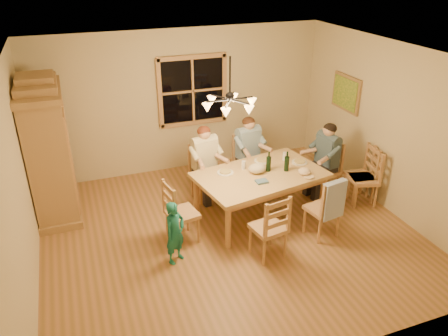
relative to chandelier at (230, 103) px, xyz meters
name	(u,v)px	position (x,y,z in m)	size (l,w,h in m)	color
floor	(229,232)	(0.00, 0.00, -2.08)	(5.50, 5.50, 0.00)	olive
ceiling	(230,56)	(0.00, 0.00, 0.62)	(5.50, 5.00, 0.02)	white
wall_back	(182,102)	(0.00, 2.50, -0.73)	(5.50, 0.02, 2.70)	beige
wall_left	(18,185)	(-2.75, 0.00, -0.73)	(0.02, 5.00, 2.70)	beige
wall_right	(389,128)	(2.75, 0.00, -0.73)	(0.02, 5.00, 2.70)	beige
window	(193,91)	(0.20, 2.47, -0.53)	(1.30, 0.06, 1.30)	black
painting	(346,93)	(2.71, 1.20, -0.48)	(0.06, 0.78, 0.64)	olive
chandelier	(230,103)	(0.00, 0.00, 0.00)	(0.77, 0.68, 0.71)	black
armoire	(50,153)	(-2.42, 1.58, -1.02)	(0.66, 1.40, 2.30)	olive
dining_table	(260,179)	(0.64, 0.31, -1.41)	(2.16, 1.53, 0.76)	#A58149
chair_far_left	(205,182)	(-0.01, 1.14, -1.77)	(0.51, 0.49, 0.99)	#B0844D
chair_far_right	(248,171)	(0.86, 1.30, -1.77)	(0.51, 0.49, 0.99)	#B0844D
chair_near_left	(268,237)	(0.32, -0.70, -1.77)	(0.51, 0.49, 0.99)	#B0844D
chair_near_right	(322,217)	(1.29, -0.52, -1.77)	(0.51, 0.49, 0.99)	#B0844D
chair_end_left	(183,222)	(-0.71, 0.07, -1.77)	(0.49, 0.51, 0.99)	#B0844D
chair_end_right	(324,179)	(2.00, 0.55, -1.77)	(0.49, 0.51, 0.99)	#B0844D
adult_woman	(205,154)	(-0.01, 1.14, -1.24)	(0.45, 0.48, 0.87)	beige
adult_plaid_man	(249,144)	(0.86, 1.30, -1.24)	(0.45, 0.48, 0.87)	#356892
adult_slate_man	(327,151)	(2.00, 0.55, -1.24)	(0.48, 0.45, 0.87)	#3C5161
towel	(333,200)	(1.32, -0.71, -1.38)	(0.38, 0.10, 0.58)	#93A4C7
wine_bottle_a	(269,161)	(0.80, 0.35, -1.15)	(0.08, 0.08, 0.33)	black
wine_bottle_b	(287,161)	(1.07, 0.26, -1.15)	(0.08, 0.08, 0.33)	black
plate_woman	(225,173)	(0.13, 0.51, -1.31)	(0.26, 0.26, 0.02)	white
plate_plaid	(262,161)	(0.85, 0.71, -1.31)	(0.26, 0.26, 0.02)	white
plate_slate	(300,162)	(1.41, 0.44, -1.31)	(0.26, 0.26, 0.02)	white
wine_glass_a	(244,165)	(0.46, 0.55, -1.25)	(0.06, 0.06, 0.14)	silver
wine_glass_b	(285,156)	(1.23, 0.63, -1.25)	(0.06, 0.06, 0.14)	silver
cap	(304,171)	(1.27, 0.04, -1.26)	(0.20, 0.20, 0.11)	beige
napkin	(262,181)	(0.54, 0.03, -1.30)	(0.18, 0.14, 0.03)	#466581
cloth_bundle	(257,168)	(0.60, 0.35, -1.24)	(0.28, 0.22, 0.15)	tan
child	(175,233)	(-0.93, -0.38, -1.61)	(0.34, 0.22, 0.93)	#187067
chair_spare_front	(359,184)	(2.45, 0.16, -1.77)	(0.48, 0.49, 0.99)	#B0844D
chair_spare_back	(363,187)	(2.45, 0.05, -1.77)	(0.53, 0.54, 0.99)	#B0844D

